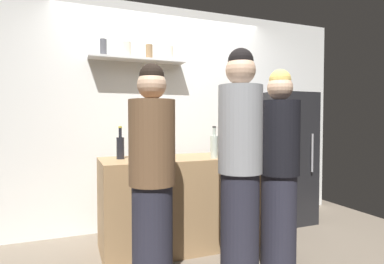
{
  "coord_description": "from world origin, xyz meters",
  "views": [
    {
      "loc": [
        -1.1,
        -2.42,
        1.26
      ],
      "look_at": [
        0.07,
        0.53,
        1.14
      ],
      "focal_mm": 29.63,
      "sensor_mm": 36.0,
      "label": 1
    }
  ],
  "objects_px": {
    "refrigerator": "(282,157)",
    "person_grey_hoodie": "(240,166)",
    "person_brown_jacket": "(152,179)",
    "water_bottle_plastic": "(162,150)",
    "utensil_holder": "(162,151)",
    "wine_bottle_amber_glass": "(235,145)",
    "wine_bottle_pale_glass": "(214,146)",
    "person_blonde": "(279,170)",
    "baking_pan": "(240,153)",
    "wine_bottle_dark_glass": "(120,147)"
  },
  "relations": [
    {
      "from": "baking_pan",
      "to": "wine_bottle_dark_glass",
      "type": "relative_size",
      "value": 1.09
    },
    {
      "from": "refrigerator",
      "to": "utensil_holder",
      "type": "relative_size",
      "value": 7.32
    },
    {
      "from": "utensil_holder",
      "to": "wine_bottle_amber_glass",
      "type": "distance_m",
      "value": 0.74
    },
    {
      "from": "refrigerator",
      "to": "person_blonde",
      "type": "bearing_deg",
      "value": -128.56
    },
    {
      "from": "refrigerator",
      "to": "baking_pan",
      "type": "relative_size",
      "value": 4.68
    },
    {
      "from": "person_blonde",
      "to": "person_grey_hoodie",
      "type": "bearing_deg",
      "value": 45.44
    },
    {
      "from": "baking_pan",
      "to": "refrigerator",
      "type": "bearing_deg",
      "value": 24.6
    },
    {
      "from": "refrigerator",
      "to": "person_grey_hoodie",
      "type": "height_order",
      "value": "person_grey_hoodie"
    },
    {
      "from": "person_grey_hoodie",
      "to": "refrigerator",
      "type": "bearing_deg",
      "value": 89.71
    },
    {
      "from": "refrigerator",
      "to": "person_brown_jacket",
      "type": "bearing_deg",
      "value": -152.18
    },
    {
      "from": "wine_bottle_dark_glass",
      "to": "person_brown_jacket",
      "type": "bearing_deg",
      "value": -82.13
    },
    {
      "from": "refrigerator",
      "to": "person_brown_jacket",
      "type": "height_order",
      "value": "person_brown_jacket"
    },
    {
      "from": "wine_bottle_amber_glass",
      "to": "wine_bottle_pale_glass",
      "type": "distance_m",
      "value": 0.21
    },
    {
      "from": "water_bottle_plastic",
      "to": "person_brown_jacket",
      "type": "distance_m",
      "value": 0.54
    },
    {
      "from": "baking_pan",
      "to": "wine_bottle_amber_glass",
      "type": "height_order",
      "value": "wine_bottle_amber_glass"
    },
    {
      "from": "baking_pan",
      "to": "wine_bottle_dark_glass",
      "type": "height_order",
      "value": "wine_bottle_dark_glass"
    },
    {
      "from": "utensil_holder",
      "to": "wine_bottle_amber_glass",
      "type": "bearing_deg",
      "value": -28.44
    },
    {
      "from": "person_brown_jacket",
      "to": "utensil_holder",
      "type": "bearing_deg",
      "value": -24.32
    },
    {
      "from": "refrigerator",
      "to": "water_bottle_plastic",
      "type": "bearing_deg",
      "value": -162.15
    },
    {
      "from": "refrigerator",
      "to": "water_bottle_plastic",
      "type": "xyz_separation_m",
      "value": [
        -1.73,
        -0.56,
        0.2
      ]
    },
    {
      "from": "utensil_holder",
      "to": "wine_bottle_amber_glass",
      "type": "height_order",
      "value": "wine_bottle_amber_glass"
    },
    {
      "from": "person_blonde",
      "to": "person_grey_hoodie",
      "type": "xyz_separation_m",
      "value": [
        -0.44,
        -0.1,
        0.07
      ]
    },
    {
      "from": "wine_bottle_pale_glass",
      "to": "water_bottle_plastic",
      "type": "distance_m",
      "value": 0.54
    },
    {
      "from": "wine_bottle_dark_glass",
      "to": "wine_bottle_pale_glass",
      "type": "distance_m",
      "value": 0.9
    },
    {
      "from": "baking_pan",
      "to": "wine_bottle_pale_glass",
      "type": "relative_size",
      "value": 1.09
    },
    {
      "from": "baking_pan",
      "to": "utensil_holder",
      "type": "distance_m",
      "value": 0.83
    },
    {
      "from": "utensil_holder",
      "to": "wine_bottle_pale_glass",
      "type": "relative_size",
      "value": 0.7
    },
    {
      "from": "wine_bottle_pale_glass",
      "to": "water_bottle_plastic",
      "type": "xyz_separation_m",
      "value": [
        -0.54,
        -0.05,
        -0.02
      ]
    },
    {
      "from": "baking_pan",
      "to": "person_brown_jacket",
      "type": "distance_m",
      "value": 1.29
    },
    {
      "from": "wine_bottle_dark_glass",
      "to": "wine_bottle_pale_glass",
      "type": "height_order",
      "value": "same"
    },
    {
      "from": "wine_bottle_pale_glass",
      "to": "person_blonde",
      "type": "height_order",
      "value": "person_blonde"
    },
    {
      "from": "person_brown_jacket",
      "to": "baking_pan",
      "type": "bearing_deg",
      "value": -63.78
    },
    {
      "from": "baking_pan",
      "to": "wine_bottle_dark_glass",
      "type": "distance_m",
      "value": 1.23
    },
    {
      "from": "person_grey_hoodie",
      "to": "person_brown_jacket",
      "type": "bearing_deg",
      "value": -142.47
    },
    {
      "from": "baking_pan",
      "to": "water_bottle_plastic",
      "type": "xyz_separation_m",
      "value": [
        -0.9,
        -0.18,
        0.08
      ]
    },
    {
      "from": "wine_bottle_dark_glass",
      "to": "wine_bottle_amber_glass",
      "type": "height_order",
      "value": "wine_bottle_amber_glass"
    },
    {
      "from": "utensil_holder",
      "to": "wine_bottle_amber_glass",
      "type": "relative_size",
      "value": 0.64
    },
    {
      "from": "person_blonde",
      "to": "person_grey_hoodie",
      "type": "height_order",
      "value": "person_grey_hoodie"
    },
    {
      "from": "wine_bottle_pale_glass",
      "to": "person_brown_jacket",
      "type": "relative_size",
      "value": 0.19
    },
    {
      "from": "utensil_holder",
      "to": "person_brown_jacket",
      "type": "xyz_separation_m",
      "value": [
        -0.31,
        -0.83,
        -0.12
      ]
    },
    {
      "from": "wine_bottle_amber_glass",
      "to": "baking_pan",
      "type": "bearing_deg",
      "value": 46.7
    },
    {
      "from": "wine_bottle_dark_glass",
      "to": "wine_bottle_amber_glass",
      "type": "distance_m",
      "value": 1.11
    },
    {
      "from": "wine_bottle_dark_glass",
      "to": "wine_bottle_pale_glass",
      "type": "xyz_separation_m",
      "value": [
        0.85,
        -0.27,
        0.0
      ]
    },
    {
      "from": "water_bottle_plastic",
      "to": "person_grey_hoodie",
      "type": "bearing_deg",
      "value": -52.13
    },
    {
      "from": "person_blonde",
      "to": "person_brown_jacket",
      "type": "xyz_separation_m",
      "value": [
        -1.11,
        0.02,
        -0.01
      ]
    },
    {
      "from": "wine_bottle_amber_glass",
      "to": "person_brown_jacket",
      "type": "bearing_deg",
      "value": -153.48
    },
    {
      "from": "baking_pan",
      "to": "utensil_holder",
      "type": "relative_size",
      "value": 1.56
    },
    {
      "from": "refrigerator",
      "to": "person_grey_hoodie",
      "type": "bearing_deg",
      "value": -138.05
    },
    {
      "from": "refrigerator",
      "to": "wine_bottle_pale_glass",
      "type": "height_order",
      "value": "refrigerator"
    },
    {
      "from": "person_grey_hoodie",
      "to": "utensil_holder",
      "type": "bearing_deg",
      "value": 158.44
    }
  ]
}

